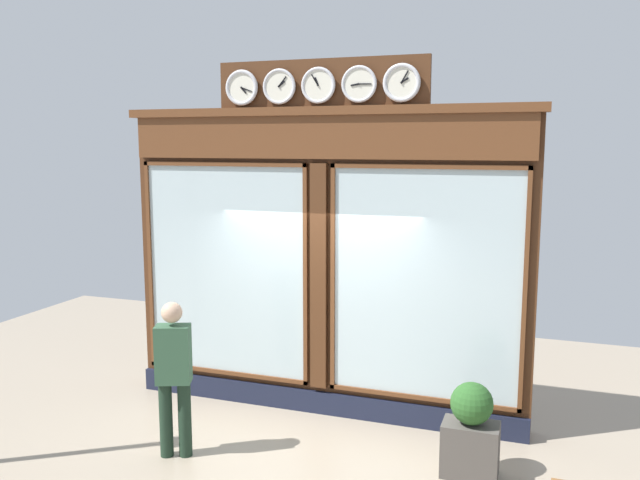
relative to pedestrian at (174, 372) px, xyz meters
name	(u,v)px	position (x,y,z in m)	size (l,w,h in m)	color
shop_facade	(323,260)	(-1.08, -1.71, 0.98)	(5.09, 0.42, 4.29)	#4C2B16
pedestrian	(174,372)	(0.00, 0.00, 0.00)	(0.41, 0.33, 1.69)	#1C2F21
planter_box	(470,449)	(-3.02, -0.62, -0.66)	(0.56, 0.36, 0.55)	#4C4742
planter_shrub	(472,403)	(-3.02, -0.62, -0.17)	(0.42, 0.42, 0.42)	#285623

